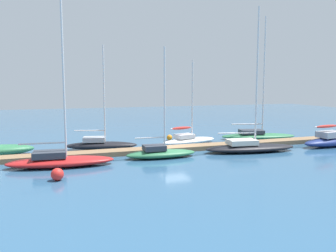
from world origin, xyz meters
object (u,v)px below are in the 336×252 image
object	(u,v)px
sailboat_5	(250,146)
sailboat_7	(334,139)
sailboat_3	(160,152)
sailboat_6	(258,135)
mooring_buoy_orange	(170,138)
sailboat_1	(60,159)
sailboat_4	(189,139)
sailboat_2	(101,144)
mooring_buoy_red	(57,174)

from	to	relation	value
sailboat_5	sailboat_7	distance (m)	9.35
sailboat_3	sailboat_6	bearing A→B (deg)	25.76
sailboat_3	mooring_buoy_orange	distance (m)	8.84
sailboat_1	sailboat_3	bearing A→B (deg)	8.19
sailboat_4	mooring_buoy_orange	xyz separation A→B (m)	(-1.04, 2.76, -0.18)
sailboat_1	sailboat_4	world-z (taller)	sailboat_1
sailboat_2	mooring_buoy_red	size ratio (longest dim) A/B	12.03
sailboat_1	sailboat_2	distance (m)	6.92
sailboat_5	mooring_buoy_orange	distance (m)	9.43
sailboat_2	sailboat_3	world-z (taller)	sailboat_2
sailboat_3	sailboat_4	distance (m)	7.06
sailboat_7	mooring_buoy_red	bearing A→B (deg)	-177.86
sailboat_1	sailboat_4	xyz separation A→B (m)	(12.44, 5.78, -0.04)
sailboat_2	mooring_buoy_orange	world-z (taller)	sailboat_2
mooring_buoy_orange	sailboat_7	bearing A→B (deg)	-31.13
sailboat_7	mooring_buoy_orange	xyz separation A→B (m)	(-13.85, 8.36, -0.34)
sailboat_1	sailboat_5	world-z (taller)	sailboat_5
sailboat_1	sailboat_6	xyz separation A→B (m)	(20.71, 6.22, -0.03)
mooring_buoy_red	sailboat_6	bearing A→B (deg)	25.44
sailboat_7	mooring_buoy_orange	size ratio (longest dim) A/B	19.53
sailboat_2	sailboat_4	size ratio (longest dim) A/B	1.14
sailboat_6	sailboat_2	bearing A→B (deg)	-164.56
sailboat_2	mooring_buoy_orange	size ratio (longest dim) A/B	15.56
sailboat_2	sailboat_7	bearing A→B (deg)	-1.57
sailboat_1	sailboat_2	world-z (taller)	sailboat_1
sailboat_4	sailboat_1	bearing A→B (deg)	-167.18
sailboat_7	mooring_buoy_orange	world-z (taller)	sailboat_7
sailboat_4	sailboat_6	world-z (taller)	sailboat_6
sailboat_3	sailboat_5	size ratio (longest dim) A/B	0.71
sailboat_6	mooring_buoy_orange	size ratio (longest dim) A/B	21.51
sailboat_1	sailboat_3	world-z (taller)	sailboat_1
sailboat_4	mooring_buoy_orange	size ratio (longest dim) A/B	13.68
sailboat_4	mooring_buoy_red	bearing A→B (deg)	-155.22
sailboat_6	mooring_buoy_orange	bearing A→B (deg)	180.00
sailboat_5	mooring_buoy_red	world-z (taller)	sailboat_5
sailboat_4	mooring_buoy_orange	distance (m)	2.95
sailboat_4	sailboat_7	distance (m)	13.99
sailboat_2	sailboat_7	world-z (taller)	sailboat_7
sailboat_6	sailboat_7	size ratio (longest dim) A/B	1.10
sailboat_3	sailboat_7	distance (m)	17.49
sailboat_5	mooring_buoy_red	distance (m)	16.67
sailboat_2	sailboat_3	bearing A→B (deg)	-40.01
sailboat_3	sailboat_6	distance (m)	14.16
sailboat_1	sailboat_4	distance (m)	13.72
sailboat_5	sailboat_6	size ratio (longest dim) A/B	0.96
mooring_buoy_red	sailboat_2	bearing A→B (deg)	67.02
sailboat_4	sailboat_5	size ratio (longest dim) A/B	0.66
sailboat_3	sailboat_4	xyz separation A→B (m)	(4.68, 5.29, 0.01)
sailboat_5	mooring_buoy_red	size ratio (longest dim) A/B	15.94
sailboat_7	sailboat_4	bearing A→B (deg)	149.75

